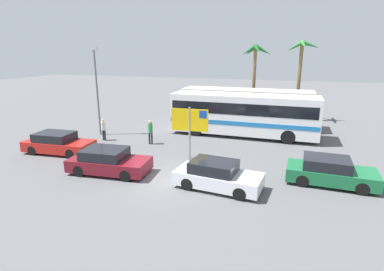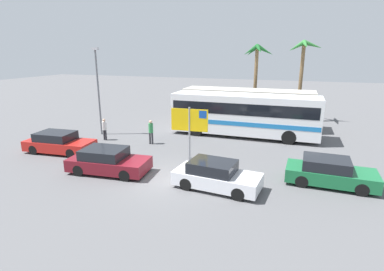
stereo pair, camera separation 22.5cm
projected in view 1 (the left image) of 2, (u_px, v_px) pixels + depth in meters
name	position (u px, v px, depth m)	size (l,w,h in m)	color
ground	(168.00, 179.00, 15.44)	(120.00, 120.00, 0.00)	#565659
bus_front_coach	(243.00, 113.00, 22.97)	(10.94, 2.69, 3.17)	white
bus_rear_coach	(246.00, 106.00, 26.10)	(10.94, 2.69, 3.17)	silver
ferry_sign	(190.00, 122.00, 17.50)	(2.20, 0.19, 3.20)	gray
car_red	(58.00, 143.00, 19.26)	(4.48, 2.10, 1.32)	red
car_green	(330.00, 172.00, 14.68)	(4.16, 1.91, 1.32)	#196638
car_maroon	(108.00, 161.00, 16.05)	(4.36, 2.22, 1.32)	maroon
car_white	(217.00, 176.00, 14.21)	(4.18, 2.08, 1.32)	silver
pedestrian_crossing_lot	(150.00, 130.00, 21.00)	(0.32, 0.32, 1.70)	#2D2D33
pedestrian_near_sign	(104.00, 128.00, 21.92)	(0.32, 0.32, 1.60)	#2D2D33
lamp_post_left_side	(97.00, 88.00, 22.81)	(0.56, 0.20, 6.57)	slate
palm_tree_seaside	(301.00, 58.00, 26.97)	(2.98, 3.21, 7.29)	brown
palm_tree_inland	(255.00, 61.00, 28.19)	(2.79, 3.15, 6.98)	brown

